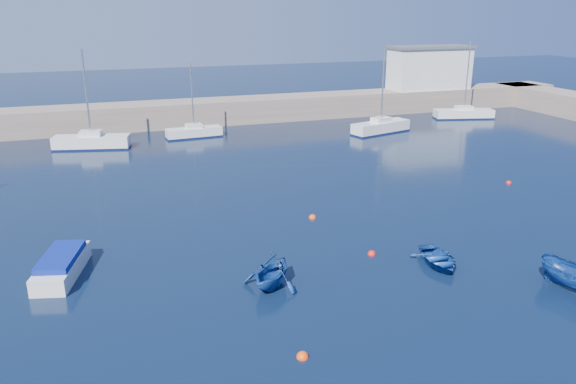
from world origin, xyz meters
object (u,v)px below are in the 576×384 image
object	(u,v)px
sailboat_5	(92,141)
dinghy_left	(271,271)
sailboat_6	(194,132)
motorboat_1	(62,265)
harbor_office	(429,69)
sailboat_7	(381,127)
sailboat_8	(464,113)
dinghy_center	(438,259)

from	to	relation	value
sailboat_5	dinghy_left	bearing A→B (deg)	-153.34
sailboat_6	dinghy_left	distance (m)	32.88
motorboat_1	harbor_office	bearing A→B (deg)	54.20
sailboat_7	motorboat_1	world-z (taller)	sailboat_7
sailboat_5	dinghy_left	world-z (taller)	sailboat_5
motorboat_1	dinghy_left	bearing A→B (deg)	-11.21
harbor_office	motorboat_1	xyz separation A→B (m)	(-42.69, -34.88, -4.57)
harbor_office	dinghy_left	bearing A→B (deg)	-130.33
harbor_office	sailboat_6	distance (m)	32.14
harbor_office	dinghy_left	xyz separation A→B (m)	(-33.46, -39.41, -4.29)
dinghy_left	sailboat_6	bearing A→B (deg)	127.76
sailboat_5	dinghy_left	distance (m)	32.19
sailboat_5	sailboat_8	xyz separation A→B (m)	(41.51, 1.20, -0.08)
harbor_office	sailboat_6	bearing A→B (deg)	-168.00
dinghy_center	dinghy_left	world-z (taller)	dinghy_left
harbor_office	sailboat_5	xyz separation A→B (m)	(-40.87, -8.09, -4.44)
sailboat_5	sailboat_6	xyz separation A→B (m)	(9.75, 1.47, -0.11)
sailboat_5	sailboat_7	xyz separation A→B (m)	(28.42, -2.80, -0.01)
dinghy_center	harbor_office	bearing A→B (deg)	67.34
sailboat_6	sailboat_7	bearing A→B (deg)	-107.27
sailboat_6	dinghy_left	bearing A→B (deg)	171.53
sailboat_7	dinghy_left	size ratio (longest dim) A/B	2.85
harbor_office	sailboat_8	xyz separation A→B (m)	(0.64, -6.88, -4.52)
harbor_office	motorboat_1	size ratio (longest dim) A/B	2.06
motorboat_1	sailboat_8	bearing A→B (deg)	47.82
sailboat_5	sailboat_7	world-z (taller)	sailboat_5
dinghy_left	dinghy_center	bearing A→B (deg)	38.21
sailboat_7	dinghy_left	xyz separation A→B (m)	(-21.01, -28.53, 0.16)
sailboat_5	motorboat_1	bearing A→B (deg)	-170.52
motorboat_1	dinghy_left	xyz separation A→B (m)	(9.22, -4.53, 0.29)
sailboat_6	sailboat_7	distance (m)	19.15
sailboat_5	sailboat_6	distance (m)	9.86
sailboat_6	motorboat_1	world-z (taller)	sailboat_6
sailboat_8	dinghy_center	size ratio (longest dim) A/B	2.84
dinghy_center	sailboat_8	bearing A→B (deg)	61.60
dinghy_center	dinghy_left	xyz separation A→B (m)	(-8.65, 0.55, 0.49)
sailboat_6	sailboat_8	distance (m)	31.76
dinghy_left	sailboat_7	bearing A→B (deg)	95.48
sailboat_6	dinghy_center	distance (m)	33.94
dinghy_center	dinghy_left	distance (m)	8.68
sailboat_7	sailboat_8	bearing A→B (deg)	-88.86
harbor_office	sailboat_7	distance (m)	17.13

